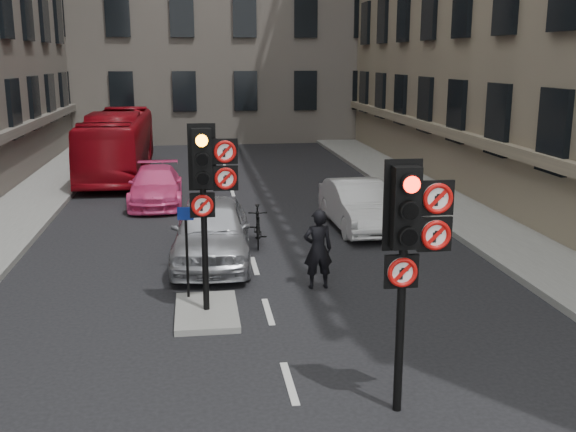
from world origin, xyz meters
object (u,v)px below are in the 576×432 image
object	(u,v)px
signal_far	(207,178)
bus_red	(118,144)
car_pink	(156,186)
info_sign	(186,239)
signal_near	(410,234)
car_white	(358,205)
car_silver	(212,230)
motorcyclist	(318,249)
motorcycle	(258,226)

from	to	relation	value
signal_far	bus_red	bearing A→B (deg)	101.74
car_pink	info_sign	xyz separation A→B (m)	(1.12, -9.65, 0.71)
signal_near	bus_red	world-z (taller)	signal_near
car_white	car_silver	bearing A→B (deg)	-150.00
signal_far	info_sign	bearing A→B (deg)	120.47
signal_near	bus_red	xyz separation A→B (m)	(-5.99, 20.29, -1.24)
signal_far	motorcyclist	world-z (taller)	signal_far
car_pink	motorcycle	world-z (taller)	car_pink
signal_near	bus_red	distance (m)	21.19
car_white	motorcyclist	bearing A→B (deg)	-114.90
car_pink	motorcycle	xyz separation A→B (m)	(2.93, -5.53, -0.10)
motorcyclist	info_sign	distance (m)	2.86
car_white	bus_red	distance (m)	12.77
bus_red	motorcycle	world-z (taller)	bus_red
bus_red	car_silver	bearing A→B (deg)	-74.23
bus_red	info_sign	world-z (taller)	bus_red
bus_red	info_sign	size ratio (longest dim) A/B	5.12
car_white	motorcycle	world-z (taller)	car_white
bus_red	motorcyclist	world-z (taller)	bus_red
motorcyclist	bus_red	bearing A→B (deg)	-71.15
signal_far	car_pink	size ratio (longest dim) A/B	0.84
signal_near	motorcycle	xyz separation A→B (m)	(-1.23, 8.86, -2.06)
bus_red	motorcyclist	size ratio (longest dim) A/B	5.54
motorcycle	car_pink	bearing A→B (deg)	122.51
car_white	info_sign	world-z (taller)	info_sign
signal_far	motorcyclist	bearing A→B (deg)	28.64
signal_near	bus_red	size ratio (longest dim) A/B	0.37
car_pink	car_silver	bearing A→B (deg)	-76.90
car_pink	signal_near	bearing A→B (deg)	-74.60
car_pink	signal_far	bearing A→B (deg)	-82.18
signal_far	info_sign	xyz separation A→B (m)	(-0.44, 0.74, -1.37)
car_silver	motorcycle	size ratio (longest dim) A/B	2.66
info_sign	signal_near	bearing A→B (deg)	-47.87
signal_near	info_sign	distance (m)	5.77
motorcycle	info_sign	size ratio (longest dim) A/B	0.92
signal_near	car_silver	world-z (taller)	signal_near
signal_far	car_white	world-z (taller)	signal_far
bus_red	signal_near	bearing A→B (deg)	-73.19
bus_red	info_sign	distance (m)	15.83
motorcyclist	info_sign	world-z (taller)	info_sign
car_silver	motorcyclist	world-z (taller)	motorcyclist
signal_near	car_white	size ratio (longest dim) A/B	0.85
car_silver	bus_red	xyz separation A→B (m)	(-3.51, 12.76, 0.56)
car_white	motorcyclist	world-z (taller)	motorcyclist
car_silver	car_white	xyz separation A→B (m)	(4.30, 2.68, -0.09)
info_sign	motorcyclist	bearing A→B (deg)	20.40
car_pink	motorcyclist	size ratio (longest dim) A/B	2.46
car_silver	bus_red	size ratio (longest dim) A/B	0.48
car_white	car_pink	size ratio (longest dim) A/B	0.98
signal_far	info_sign	distance (m)	1.62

